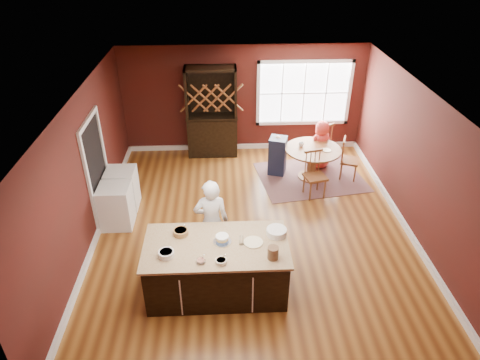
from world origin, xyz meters
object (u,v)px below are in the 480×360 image
at_px(dryer, 122,189).
at_px(baker, 211,222).
at_px(washer, 116,206).
at_px(chair_north, 320,142).
at_px(hutch, 212,113).
at_px(chair_south, 315,175).
at_px(toddler, 278,140).
at_px(high_chair, 278,155).
at_px(dining_table, 312,157).
at_px(seated_woman, 321,145).
at_px(layer_cake, 222,239).
at_px(kitchen_island, 217,268).
at_px(chair_east, 350,159).

bearing_deg(dryer, baker, -43.01).
bearing_deg(washer, chair_north, 27.93).
height_order(chair_north, hutch, hutch).
bearing_deg(chair_south, toddler, 106.45).
bearing_deg(chair_south, high_chair, 109.54).
relative_size(dining_table, chair_south, 1.22).
xyz_separation_m(seated_woman, toddler, (-1.04, -0.13, 0.21)).
bearing_deg(chair_south, baker, -152.29).
xyz_separation_m(baker, layer_cake, (0.18, -0.67, 0.17)).
height_order(kitchen_island, high_chair, high_chair).
distance_m(baker, hutch, 4.05).
xyz_separation_m(high_chair, dryer, (-3.37, -1.24, -0.05)).
height_order(chair_south, dryer, chair_south).
height_order(chair_north, toddler, chair_north).
relative_size(layer_cake, dryer, 0.33).
xyz_separation_m(dining_table, baker, (-2.27, -2.73, 0.27)).
xyz_separation_m(chair_east, hutch, (-3.15, 1.37, 0.63)).
height_order(baker, hutch, hutch).
relative_size(baker, toddler, 6.20).
distance_m(baker, dryer, 2.58).
distance_m(baker, chair_north, 4.34).
relative_size(kitchen_island, seated_woman, 1.85).
height_order(dining_table, dryer, dryer).
xyz_separation_m(chair_south, chair_north, (0.41, 1.52, 0.02)).
bearing_deg(layer_cake, baker, 104.70).
relative_size(chair_north, dryer, 1.27).
bearing_deg(chair_north, dryer, -9.11).
bearing_deg(baker, dryer, -45.98).
relative_size(chair_east, high_chair, 1.04).
bearing_deg(dryer, high_chair, 20.16).
height_order(seated_woman, high_chair, seated_woman).
xyz_separation_m(toddler, dryer, (-3.39, -1.34, -0.38)).
distance_m(chair_north, seated_woman, 0.27).
xyz_separation_m(kitchen_island, layer_cake, (0.10, 0.07, 0.54)).
xyz_separation_m(baker, washer, (-1.87, 1.10, -0.38)).
height_order(washer, dryer, washer).
bearing_deg(dining_table, baker, -129.78).
height_order(layer_cake, high_chair, layer_cake).
bearing_deg(toddler, dryer, -158.47).
xyz_separation_m(hutch, dryer, (-1.84, -2.30, -0.70)).
xyz_separation_m(chair_east, washer, (-4.99, -1.57, -0.07)).
bearing_deg(dining_table, washer, -158.54).
bearing_deg(chair_north, hutch, -42.58).
bearing_deg(washer, hutch, 57.92).
distance_m(seated_woman, dryer, 4.67).
distance_m(kitchen_island, hutch, 4.83).
xyz_separation_m(baker, chair_south, (2.19, 1.95, -0.28)).
bearing_deg(seated_woman, high_chair, -9.67).
height_order(chair_north, dryer, chair_north).
bearing_deg(chair_north, layer_cake, 29.41).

